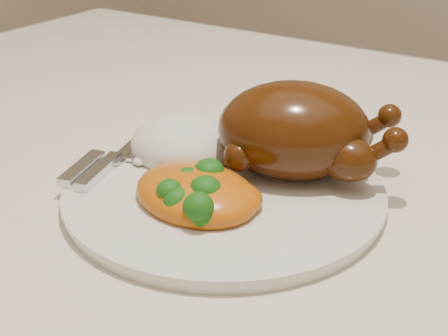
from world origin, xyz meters
The scene contains 7 objects.
dining_table centered at (0.00, 0.00, 0.67)m, with size 1.60×0.90×0.76m.
tablecloth centered at (0.00, 0.00, 0.74)m, with size 1.73×1.03×0.18m.
dinner_plate centered at (-0.13, -0.09, 0.77)m, with size 0.31×0.31×0.01m, color white.
roast_chicken centered at (-0.08, -0.02, 0.83)m, with size 0.21×0.17×0.10m.
rice_mound centered at (-0.20, -0.05, 0.79)m, with size 0.13×0.12×0.06m.
mac_and_cheese centered at (-0.12, -0.13, 0.79)m, with size 0.14×0.12×0.05m.
cutlery centered at (-0.25, -0.12, 0.79)m, with size 0.06×0.18×0.01m.
Camera 1 is at (0.17, -0.54, 1.07)m, focal length 50.00 mm.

